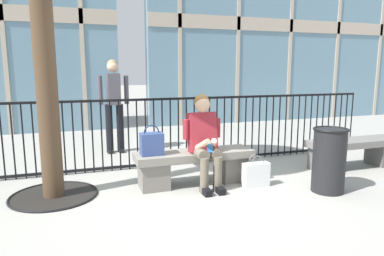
% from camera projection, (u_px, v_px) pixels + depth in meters
% --- Properties ---
extents(ground_plane, '(60.00, 60.00, 0.00)m').
position_uv_depth(ground_plane, '(194.00, 183.00, 4.71)').
color(ground_plane, '#9E9B93').
extents(stone_bench, '(1.60, 0.44, 0.45)m').
position_uv_depth(stone_bench, '(194.00, 164.00, 4.66)').
color(stone_bench, gray).
rests_on(stone_bench, ground).
extents(seated_person_with_phone, '(0.52, 0.66, 1.21)m').
position_uv_depth(seated_person_with_phone, '(204.00, 138.00, 4.51)').
color(seated_person_with_phone, '#6B6051').
rests_on(seated_person_with_phone, ground).
extents(handbag_on_bench, '(0.29, 0.19, 0.39)m').
position_uv_depth(handbag_on_bench, '(152.00, 144.00, 4.41)').
color(handbag_on_bench, '#33477F').
rests_on(handbag_on_bench, stone_bench).
extents(shopping_bag, '(0.36, 0.13, 0.43)m').
position_uv_depth(shopping_bag, '(256.00, 174.00, 4.56)').
color(shopping_bag, white).
rests_on(shopping_bag, ground).
extents(bystander_at_railing, '(0.55, 0.38, 1.71)m').
position_uv_depth(bystander_at_railing, '(114.00, 99.00, 6.34)').
color(bystander_at_railing, black).
rests_on(bystander_at_railing, ground).
extents(plaza_railing, '(7.07, 0.04, 1.10)m').
position_uv_depth(plaza_railing, '(174.00, 131.00, 5.52)').
color(plaza_railing, black).
rests_on(plaza_railing, ground).
extents(stone_bench_far, '(1.60, 0.44, 0.45)m').
position_uv_depth(stone_bench_far, '(355.00, 151.00, 5.44)').
color(stone_bench_far, slate).
rests_on(stone_bench_far, ground).
extents(trash_can, '(0.43, 0.43, 0.82)m').
position_uv_depth(trash_can, '(329.00, 159.00, 4.34)').
color(trash_can, black).
rests_on(trash_can, ground).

